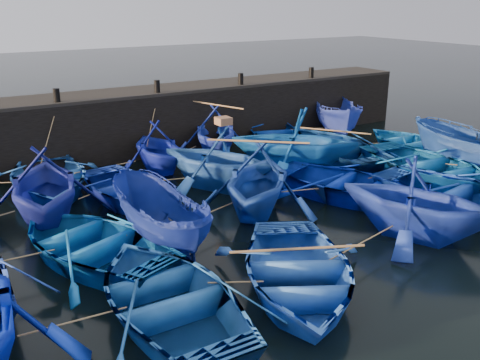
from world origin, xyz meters
TOP-DOWN VIEW (x-y plane):
  - ground at (0.00, 0.00)m, footprint 120.00×120.00m
  - quay_wall at (0.00, 10.50)m, footprint 26.00×2.50m
  - quay_top at (0.00, 10.50)m, footprint 26.00×2.50m
  - bollard_1 at (-4.00, 9.60)m, footprint 0.24×0.24m
  - bollard_2 at (0.00, 9.60)m, footprint 0.24×0.24m
  - bollard_3 at (4.00, 9.60)m, footprint 0.24×0.24m
  - bollard_4 at (8.00, 9.60)m, footprint 0.24×0.24m
  - boat_1 at (-5.13, 7.20)m, footprint 4.58×5.81m
  - boat_2 at (-1.01, 7.45)m, footprint 3.47×3.94m
  - boat_3 at (1.85, 8.16)m, footprint 4.93×5.19m
  - boat_4 at (5.12, 8.48)m, footprint 4.68×5.50m
  - boat_5 at (8.33, 7.89)m, footprint 4.07×5.15m
  - boat_7 at (-5.74, 4.63)m, footprint 4.90×5.36m
  - boat_8 at (-3.17, 4.98)m, footprint 3.75×4.92m
  - boat_9 at (-0.07, 4.63)m, footprint 5.21×5.44m
  - boat_10 at (3.29, 4.69)m, footprint 6.22×6.16m
  - boat_11 at (5.66, 5.17)m, footprint 4.65×6.09m
  - boat_12 at (9.14, 4.14)m, footprint 3.39×4.67m
  - boat_14 at (-5.38, 1.52)m, footprint 5.24×6.11m
  - boat_15 at (-3.63, 1.38)m, footprint 1.81×4.37m
  - boat_16 at (-0.17, 1.92)m, footprint 5.66×5.68m
  - boat_17 at (3.09, 1.47)m, footprint 5.32×6.13m
  - boat_18 at (6.65, 1.18)m, footprint 4.50×6.03m
  - boat_19 at (8.70, 0.86)m, footprint 2.90×5.18m
  - boat_21 at (-4.81, -1.80)m, footprint 3.74×5.18m
  - boat_22 at (-1.97, -2.38)m, footprint 5.65×6.22m
  - boat_23 at (2.58, -1.77)m, footprint 5.14×5.44m
  - boat_24 at (5.19, -1.37)m, footprint 5.00×6.34m
  - wooden_crate at (0.23, 4.63)m, footprint 0.47×0.46m
  - mooring_ropes at (0.14, 4.95)m, footprint 16.90×12.09m
  - loose_oars at (1.34, 3.22)m, footprint 9.88×12.62m

SIDE VIEW (x-z plane):
  - ground at x=0.00m, z-range 0.00..0.00m
  - boat_12 at x=9.14m, z-range 0.00..0.95m
  - boat_8 at x=-3.17m, z-range 0.00..0.95m
  - boat_4 at x=5.12m, z-range 0.00..0.97m
  - boat_22 at x=-1.97m, z-range 0.00..1.06m
  - boat_17 at x=3.09m, z-range 0.00..1.06m
  - boat_21 at x=-4.81m, z-range 0.00..1.07m
  - boat_14 at x=-5.38m, z-range 0.00..1.07m
  - boat_1 at x=-5.13m, z-range 0.00..1.09m
  - boat_11 at x=5.66m, z-range 0.00..1.18m
  - boat_24 at x=5.19m, z-range 0.00..1.19m
  - boat_18 at x=6.65m, z-range 0.00..1.20m
  - boat_15 at x=-3.63m, z-range 0.00..1.67m
  - mooring_ropes at x=0.14m, z-range -0.18..1.93m
  - boat_5 at x=8.33m, z-range 0.00..1.89m
  - boat_19 at x=8.70m, z-range 0.00..1.89m
  - boat_2 at x=-1.01m, z-range 0.00..1.94m
  - boat_3 at x=1.85m, z-range 0.00..2.14m
  - boat_9 at x=-0.07m, z-range 0.00..2.22m
  - boat_16 at x=-0.17m, z-range 0.00..2.27m
  - boat_23 at x=2.58m, z-range 0.00..2.27m
  - boat_7 at x=-5.74m, z-range 0.00..2.41m
  - boat_10 at x=3.29m, z-range 0.00..2.48m
  - quay_wall at x=0.00m, z-range 0.00..2.50m
  - loose_oars at x=1.34m, z-range 1.06..2.33m
  - wooden_crate at x=0.23m, z-range 2.22..2.47m
  - quay_top at x=0.00m, z-range 2.50..2.62m
  - bollard_1 at x=-4.00m, z-range 2.62..3.12m
  - bollard_2 at x=0.00m, z-range 2.62..3.12m
  - bollard_3 at x=4.00m, z-range 2.62..3.12m
  - bollard_4 at x=8.00m, z-range 2.62..3.12m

